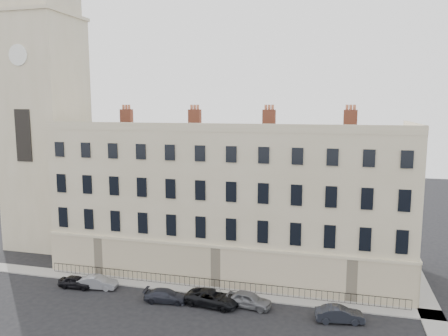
{
  "coord_description": "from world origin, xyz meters",
  "views": [
    {
      "loc": [
        4.86,
        -32.58,
        17.44
      ],
      "look_at": [
        -6.24,
        10.0,
        11.1
      ],
      "focal_mm": 35.0,
      "sensor_mm": 36.0,
      "label": 1
    }
  ],
  "objects": [
    {
      "name": "church_tower",
      "position": [
        -30.0,
        14.0,
        18.66
      ],
      "size": [
        8.0,
        8.13,
        44.0
      ],
      "color": "#BDB08D",
      "rests_on": "ground"
    },
    {
      "name": "car_d",
      "position": [
        -5.27,
        2.24,
        0.67
      ],
      "size": [
        5.03,
        2.76,
        1.34
      ],
      "primitive_type": "imported",
      "rotation": [
        0.0,
        0.0,
        1.45
      ],
      "color": "black",
      "rests_on": "ground"
    },
    {
      "name": "car_a",
      "position": [
        -19.01,
        2.53,
        0.58
      ],
      "size": [
        3.45,
        1.49,
        1.16
      ],
      "primitive_type": "imported",
      "rotation": [
        0.0,
        0.0,
        1.61
      ],
      "color": "black",
      "rests_on": "ground"
    },
    {
      "name": "car_e",
      "position": [
        -2.12,
        2.71,
        0.68
      ],
      "size": [
        4.21,
        2.19,
        1.37
      ],
      "primitive_type": "imported",
      "rotation": [
        0.0,
        0.0,
        1.42
      ],
      "color": "slate",
      "rests_on": "ground"
    },
    {
      "name": "car_b",
      "position": [
        -16.93,
        2.88,
        0.62
      ],
      "size": [
        3.89,
        1.75,
        1.24
      ],
      "primitive_type": "imported",
      "rotation": [
        0.0,
        0.0,
        1.69
      ],
      "color": "gray",
      "rests_on": "ground"
    },
    {
      "name": "terrace",
      "position": [
        -5.97,
        11.97,
        7.5
      ],
      "size": [
        36.22,
        12.22,
        17.0
      ],
      "color": "#BDB08D",
      "rests_on": "ground"
    },
    {
      "name": "railings",
      "position": [
        -6.0,
        5.4,
        0.55
      ],
      "size": [
        35.0,
        0.04,
        0.96
      ],
      "color": "black",
      "rests_on": "ground"
    },
    {
      "name": "pavement_terrace",
      "position": [
        -10.0,
        5.0,
        0.06
      ],
      "size": [
        48.0,
        2.0,
        0.12
      ],
      "primitive_type": "cube",
      "color": "gray",
      "rests_on": "ground"
    },
    {
      "name": "pavement_east_return",
      "position": [
        13.0,
        8.0,
        0.06
      ],
      "size": [
        2.0,
        24.0,
        0.12
      ],
      "primitive_type": "cube",
      "color": "gray",
      "rests_on": "ground"
    },
    {
      "name": "car_f",
      "position": [
        5.53,
        2.0,
        0.64
      ],
      "size": [
        4.08,
        1.99,
        1.29
      ],
      "primitive_type": "imported",
      "rotation": [
        0.0,
        0.0,
        1.74
      ],
      "color": "black",
      "rests_on": "ground"
    },
    {
      "name": "ground",
      "position": [
        0.0,
        0.0,
        0.0
      ],
      "size": [
        160.0,
        160.0,
        0.0
      ],
      "primitive_type": "plane",
      "color": "black",
      "rests_on": "ground"
    },
    {
      "name": "car_c",
      "position": [
        -9.48,
        1.86,
        0.57
      ],
      "size": [
        4.1,
        2.02,
        1.15
      ],
      "primitive_type": "imported",
      "rotation": [
        0.0,
        0.0,
        1.68
      ],
      "color": "#22242D",
      "rests_on": "ground"
    }
  ]
}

